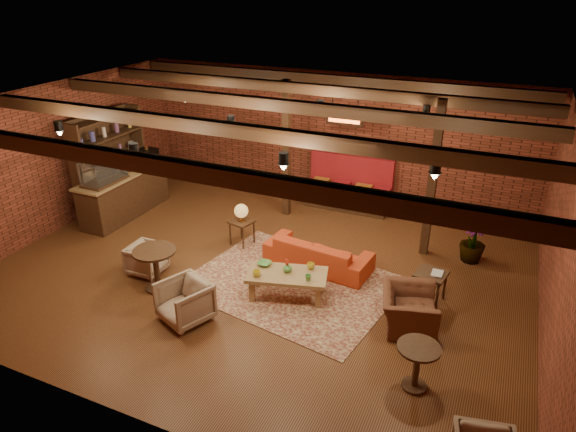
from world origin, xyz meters
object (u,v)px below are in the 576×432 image
at_px(armchair_b, 185,300).
at_px(side_table_book, 431,275).
at_px(coffee_table, 286,276).
at_px(side_table_lamp, 241,214).
at_px(round_table_left, 156,263).
at_px(armchair_a, 147,258).
at_px(armchair_right, 409,304).
at_px(sofa, 318,253).
at_px(round_table_right, 417,360).
at_px(plant_tall, 481,199).

height_order(armchair_b, side_table_book, armchair_b).
xyz_separation_m(coffee_table, side_table_lamp, (-1.68, 1.43, 0.28)).
xyz_separation_m(round_table_left, armchair_a, (-0.53, 0.38, -0.22)).
height_order(coffee_table, armchair_b, armchair_b).
distance_m(round_table_left, armchair_right, 4.49).
bearing_deg(sofa, armchair_a, 33.98).
height_order(armchair_b, round_table_right, armchair_b).
bearing_deg(armchair_a, armchair_right, -87.16).
xyz_separation_m(sofa, side_table_lamp, (-1.83, 0.24, 0.40)).
distance_m(coffee_table, side_table_book, 2.52).
bearing_deg(armchair_right, armchair_a, 79.69).
bearing_deg(armchair_b, sofa, 83.93).
bearing_deg(armchair_b, round_table_left, 172.95).
relative_size(side_table_lamp, side_table_book, 1.56).
distance_m(sofa, coffee_table, 1.21).
bearing_deg(armchair_a, side_table_book, -77.63).
height_order(armchair_right, round_table_right, armchair_right).
bearing_deg(armchair_right, side_table_book, -26.14).
distance_m(side_table_lamp, armchair_a, 2.13).
xyz_separation_m(sofa, plant_tall, (2.73, 1.48, 1.06)).
height_order(side_table_lamp, plant_tall, plant_tall).
distance_m(armchair_b, armchair_right, 3.67).
xyz_separation_m(sofa, armchair_b, (-1.40, -2.51, 0.08)).
distance_m(armchair_a, side_table_book, 5.29).
distance_m(armchair_a, round_table_right, 5.43).
xyz_separation_m(armchair_a, round_table_right, (5.34, -0.97, 0.14)).
relative_size(sofa, coffee_table, 1.36).
bearing_deg(armchair_a, plant_tall, -63.26).
bearing_deg(side_table_book, side_table_lamp, 172.58).
bearing_deg(side_table_lamp, armchair_b, -81.22).
xyz_separation_m(coffee_table, armchair_b, (-1.25, -1.31, -0.04)).
relative_size(side_table_lamp, armchair_right, 0.93).
relative_size(round_table_left, plant_tall, 0.30).
relative_size(armchair_b, round_table_right, 1.11).
height_order(round_table_right, plant_tall, plant_tall).
xyz_separation_m(round_table_right, plant_tall, (0.32, 3.99, 0.89)).
distance_m(side_table_lamp, plant_tall, 4.77).
height_order(coffee_table, side_table_book, coffee_table).
distance_m(sofa, armchair_a, 3.31).
bearing_deg(sofa, armchair_right, 155.99).
bearing_deg(plant_tall, side_table_lamp, -164.74).
xyz_separation_m(side_table_lamp, armchair_right, (3.85, -1.42, -0.27)).
distance_m(round_table_left, armchair_a, 0.69).
bearing_deg(armchair_a, sofa, -63.63).
xyz_separation_m(coffee_table, armchair_right, (2.17, 0.01, 0.01)).
relative_size(coffee_table, side_table_book, 2.60).
bearing_deg(round_table_right, side_table_book, 95.25).
bearing_deg(coffee_table, side_table_lamp, 139.48).
xyz_separation_m(sofa, armchair_a, (-2.93, -1.54, 0.02)).
xyz_separation_m(sofa, armchair_right, (2.02, -1.18, 0.13)).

